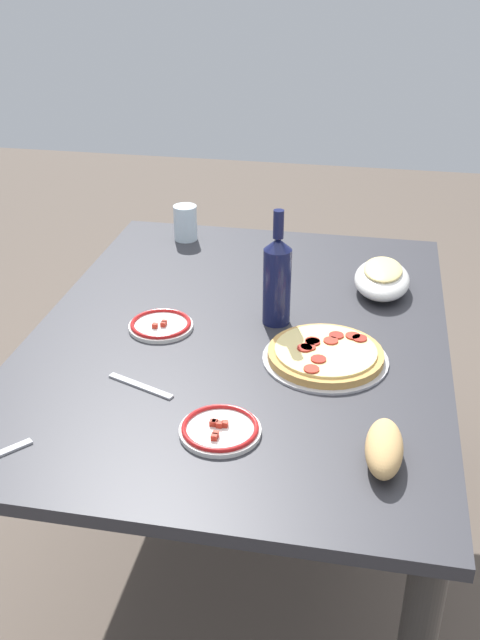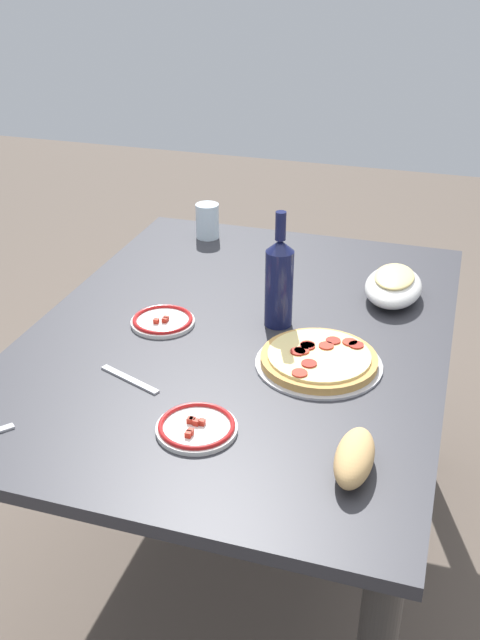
{
  "view_description": "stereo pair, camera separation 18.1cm",
  "coord_description": "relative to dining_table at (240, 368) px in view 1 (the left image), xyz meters",
  "views": [
    {
      "loc": [
        -1.56,
        -0.3,
        1.64
      ],
      "look_at": [
        0.0,
        0.0,
        0.78
      ],
      "focal_mm": 41.17,
      "sensor_mm": 36.0,
      "label": 1
    },
    {
      "loc": [
        -1.52,
        -0.47,
        1.64
      ],
      "look_at": [
        0.0,
        0.0,
        0.78
      ],
      "focal_mm": 41.17,
      "sensor_mm": 36.0,
      "label": 2
    }
  ],
  "objects": [
    {
      "name": "fork_right",
      "position": [
        -0.29,
        0.17,
        0.11
      ],
      "size": [
        0.08,
        0.16,
        0.0
      ],
      "primitive_type": "cube",
      "rotation": [
        0.0,
        0.0,
        4.34
      ],
      "color": "#B7B7BC",
      "rests_on": "dining_table"
    },
    {
      "name": "baked_pasta_dish",
      "position": [
        0.29,
        -0.34,
        0.15
      ],
      "size": [
        0.24,
        0.15,
        0.08
      ],
      "color": "white",
      "rests_on": "dining_table"
    },
    {
      "name": "bread_loaf",
      "position": [
        -0.45,
        -0.36,
        0.14
      ],
      "size": [
        0.17,
        0.07,
        0.06
      ],
      "primitive_type": "ellipsoid",
      "color": "tan",
      "rests_on": "dining_table"
    },
    {
      "name": "ground_plane",
      "position": [
        0.0,
        0.0,
        -0.64
      ],
      "size": [
        8.0,
        8.0,
        0.0
      ],
      "primitive_type": "plane",
      "color": "brown",
      "rests_on": "ground"
    },
    {
      "name": "side_plate_far",
      "position": [
        -0.02,
        0.2,
        0.12
      ],
      "size": [
        0.16,
        0.16,
        0.02
      ],
      "color": "white",
      "rests_on": "dining_table"
    },
    {
      "name": "water_glass",
      "position": [
        0.56,
        0.28,
        0.16
      ],
      "size": [
        0.07,
        0.07,
        0.11
      ],
      "primitive_type": "cylinder",
      "color": "silver",
      "rests_on": "dining_table"
    },
    {
      "name": "pepperoni_pizza",
      "position": [
        -0.1,
        -0.22,
        0.12
      ],
      "size": [
        0.29,
        0.29,
        0.03
      ],
      "color": "#B7B7BC",
      "rests_on": "dining_table"
    },
    {
      "name": "wine_bottle",
      "position": [
        0.06,
        -0.08,
        0.23
      ],
      "size": [
        0.07,
        0.07,
        0.3
      ],
      "color": "#141942",
      "rests_on": "dining_table"
    },
    {
      "name": "side_plate_near",
      "position": [
        -0.42,
        -0.04,
        0.12
      ],
      "size": [
        0.16,
        0.16,
        0.02
      ],
      "color": "white",
      "rests_on": "dining_table"
    },
    {
      "name": "dining_table",
      "position": [
        0.0,
        0.0,
        0.0
      ],
      "size": [
        1.37,
        1.02,
        0.75
      ],
      "color": "#2D2D33",
      "rests_on": "ground"
    }
  ]
}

